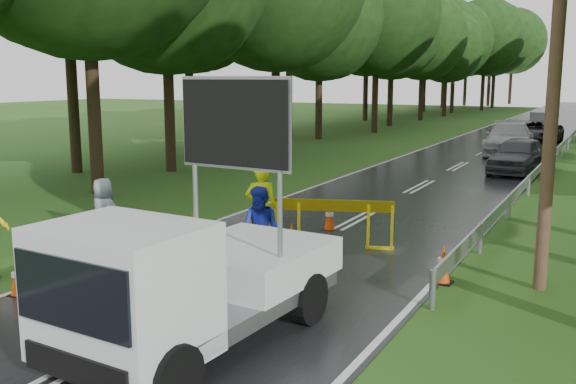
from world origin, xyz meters
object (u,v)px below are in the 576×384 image
Objects in this scene: queue_car_fourth at (541,123)px; queue_car_first at (518,155)px; work_truck at (185,282)px; queue_car_second at (509,138)px; barrier at (333,212)px; queue_car_third at (537,132)px; civilian at (262,230)px; police_sedan at (139,256)px; officer at (261,208)px.

queue_car_first is at bearing -92.57° from queue_car_fourth.
work_truck is 0.89× the size of queue_car_second.
queue_car_first is at bearing -83.51° from queue_car_second.
work_truck reaches higher than barrier.
queue_car_second is 1.29× the size of queue_car_fourth.
queue_car_third is at bearing 98.71° from queue_car_first.
barrier is at bearing -87.93° from queue_car_third.
queue_car_first is (2.54, 16.78, -0.14)m from civilian.
police_sedan is 0.73× the size of queue_car_second.
queue_car_third is (0.63, 6.00, -0.11)m from queue_car_second.
work_truck is at bearing 76.75° from officer.
work_truck is at bearing 137.05° from police_sedan.
police_sedan is 2.11× the size of officer.
queue_car_first reaches higher than queue_car_third.
work_truck is 1.89× the size of barrier.
work_truck is 1.15× the size of queue_car_first.
queue_car_fourth is (-1.47, 20.98, -0.02)m from queue_car_first.
queue_car_fourth is at bearing 70.04° from barrier.
work_truck is at bearing -83.38° from civilian.
queue_car_fourth is at bearing 99.29° from queue_car_first.
officer is 36.32m from queue_car_fourth.
queue_car_third is 1.16× the size of queue_car_fourth.
police_sedan is 31.59m from queue_car_third.
queue_car_third is (2.66, 27.88, -0.28)m from officer.
work_truck reaches higher than civilian.
queue_car_second reaches higher than queue_car_first.
queue_car_second reaches higher than police_sedan.
civilian reaches higher than barrier.
queue_car_second is (2.59, 25.43, 0.15)m from police_sedan.
officer is 0.45× the size of queue_car_fourth.
work_truck is 2.83× the size of civilian.
officer is 28.01m from queue_car_third.
police_sedan is 4.83m from barrier.
queue_car_second reaches higher than barrier.
civilian is (-0.55, -2.36, 0.01)m from barrier.
queue_car_fourth is at bearing 99.57° from queue_car_third.
civilian is (1.44, 2.04, 0.22)m from police_sedan.
queue_car_second is at bearing 69.24° from barrier.
civilian is (0.87, -1.50, -0.10)m from officer.
civilian reaches higher than queue_car_second.
queue_car_fourth is (-0.72, 8.38, 0.01)m from queue_car_third.
queue_car_second is (0.60, 21.03, -0.05)m from barrier.
queue_car_third is at bearing 92.29° from work_truck.
queue_car_third is at bearing -91.71° from queue_car_fourth.
queue_car_second is 14.38m from queue_car_fourth.
queue_car_first is (1.57, 20.63, -0.31)m from work_truck.
civilian is at bearing -93.36° from queue_car_first.
civilian reaches higher than queue_car_fourth.
queue_car_second reaches higher than queue_car_fourth.
work_truck is (2.41, -1.81, 0.39)m from police_sedan.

